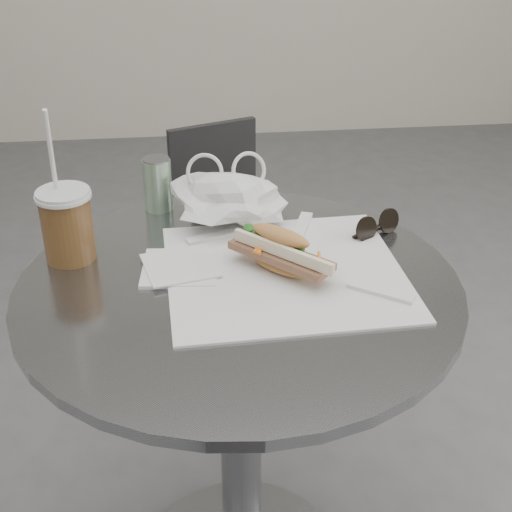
{
  "coord_description": "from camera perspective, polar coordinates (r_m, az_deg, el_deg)",
  "views": [
    {
      "loc": [
        -0.08,
        -0.83,
        1.37
      ],
      "look_at": [
        0.03,
        0.2,
        0.79
      ],
      "focal_mm": 50.0,
      "sensor_mm": 36.0,
      "label": 1
    }
  ],
  "objects": [
    {
      "name": "sunglasses",
      "position": [
        1.37,
        9.62,
        2.34
      ],
      "size": [
        0.1,
        0.07,
        0.05
      ],
      "rotation": [
        0.0,
        0.0,
        0.53
      ],
      "color": "black",
      "rests_on": "cafe_table"
    },
    {
      "name": "sandwich_paper",
      "position": [
        1.24,
        2.3,
        -1.26
      ],
      "size": [
        0.42,
        0.4,
        0.0
      ],
      "primitive_type": "cube",
      "rotation": [
        0.0,
        0.0,
        0.04
      ],
      "color": "white",
      "rests_on": "cafe_table"
    },
    {
      "name": "iced_coffee",
      "position": [
        1.3,
        -14.89,
        2.51
      ],
      "size": [
        0.1,
        0.1,
        0.28
      ],
      "color": "brown",
      "rests_on": "cafe_table"
    },
    {
      "name": "plastic_bag",
      "position": [
        1.38,
        -2.24,
        4.37
      ],
      "size": [
        0.22,
        0.17,
        0.1
      ],
      "primitive_type": null,
      "rotation": [
        0.0,
        0.0,
        0.06
      ],
      "color": "white",
      "rests_on": "cafe_table"
    },
    {
      "name": "drink_can",
      "position": [
        1.46,
        -7.88,
        5.73
      ],
      "size": [
        0.06,
        0.06,
        0.11
      ],
      "color": "#54905B",
      "rests_on": "cafe_table"
    },
    {
      "name": "napkin_stack",
      "position": [
        1.25,
        -6.09,
        -0.89
      ],
      "size": [
        0.14,
        0.14,
        0.01
      ],
      "color": "white",
      "rests_on": "cafe_table"
    },
    {
      "name": "cafe_table",
      "position": [
        1.38,
        -1.25,
        -11.87
      ],
      "size": [
        0.76,
        0.76,
        0.74
      ],
      "color": "slate",
      "rests_on": "ground"
    },
    {
      "name": "chair_far",
      "position": [
        2.21,
        -1.92,
        0.37
      ],
      "size": [
        0.37,
        0.4,
        0.67
      ],
      "rotation": [
        0.0,
        0.0,
        3.49
      ],
      "color": "#2E2E31",
      "rests_on": "ground"
    },
    {
      "name": "banh_mi",
      "position": [
        1.22,
        1.98,
        0.35
      ],
      "size": [
        0.23,
        0.23,
        0.08
      ],
      "rotation": [
        0.0,
        0.0,
        -0.78
      ],
      "color": "tan",
      "rests_on": "sandwich_paper"
    }
  ]
}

